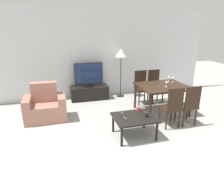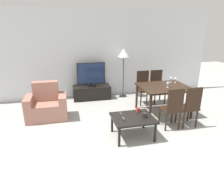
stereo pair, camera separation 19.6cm
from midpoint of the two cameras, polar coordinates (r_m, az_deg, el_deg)
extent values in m
plane|color=#9E9E99|center=(3.27, 5.40, -22.62)|extent=(18.00, 18.00, 0.00)
cube|color=silver|center=(6.38, -7.42, 11.59)|extent=(7.87, 0.06, 2.70)
cube|color=#9E6B5B|center=(5.17, -19.40, -4.31)|extent=(0.61, 0.63, 0.42)
cube|color=#9E6B5B|center=(5.22, -19.83, 1.15)|extent=(0.61, 0.20, 0.48)
cube|color=#9E6B5B|center=(5.19, -23.87, -3.75)|extent=(0.18, 0.63, 0.60)
cube|color=#9E6B5B|center=(5.12, -15.10, -3.00)|extent=(0.18, 0.63, 0.60)
cube|color=black|center=(6.33, -7.34, 0.93)|extent=(1.16, 0.45, 0.42)
cylinder|color=black|center=(6.26, -7.43, 2.89)|extent=(0.30, 0.30, 0.03)
cylinder|color=black|center=(6.25, -7.44, 3.24)|extent=(0.04, 0.04, 0.05)
cube|color=black|center=(6.17, -7.58, 6.38)|extent=(0.86, 0.04, 0.65)
cube|color=#19284C|center=(6.14, -7.55, 6.34)|extent=(0.82, 0.01, 0.62)
cube|color=black|center=(4.10, 5.05, -6.17)|extent=(0.84, 0.70, 0.04)
cylinder|color=black|center=(3.85, 1.32, -11.64)|extent=(0.05, 0.05, 0.40)
cylinder|color=black|center=(4.10, 11.32, -9.99)|extent=(0.05, 0.05, 0.40)
cylinder|color=black|center=(4.35, -0.99, -7.80)|extent=(0.05, 0.05, 0.40)
cylinder|color=black|center=(4.57, 7.99, -6.59)|extent=(0.05, 0.05, 0.40)
cube|color=black|center=(5.29, 13.25, 2.71)|extent=(1.23, 1.05, 0.04)
cylinder|color=black|center=(4.78, 9.68, -3.55)|extent=(0.06, 0.06, 0.70)
cylinder|color=black|center=(5.33, 20.58, -2.11)|extent=(0.06, 0.06, 0.70)
cylinder|color=black|center=(5.57, 5.65, -0.03)|extent=(0.06, 0.06, 0.70)
cylinder|color=black|center=(6.05, 15.53, 0.92)|extent=(0.06, 0.06, 0.70)
cube|color=black|center=(4.66, 15.04, -3.40)|extent=(0.40, 0.40, 0.04)
cylinder|color=black|center=(4.81, 12.17, -5.42)|extent=(0.04, 0.04, 0.42)
cylinder|color=black|center=(4.96, 15.50, -4.91)|extent=(0.04, 0.04, 0.42)
cylinder|color=black|center=(4.55, 14.05, -7.02)|extent=(0.04, 0.04, 0.42)
cylinder|color=black|center=(4.71, 17.51, -6.42)|extent=(0.04, 0.04, 0.42)
cube|color=black|center=(4.43, 16.52, -1.01)|extent=(0.37, 0.04, 0.50)
cube|color=black|center=(6.10, 11.47, 2.24)|extent=(0.40, 0.40, 0.04)
cylinder|color=black|center=(5.97, 10.64, -0.40)|extent=(0.04, 0.04, 0.42)
cylinder|color=black|center=(6.11, 13.37, -0.12)|extent=(0.04, 0.04, 0.42)
cylinder|color=black|center=(6.24, 9.34, 0.56)|extent=(0.04, 0.04, 0.42)
cylinder|color=black|center=(6.38, 11.98, 0.80)|extent=(0.04, 0.04, 0.42)
cube|color=black|center=(6.19, 10.88, 5.11)|extent=(0.37, 0.04, 0.50)
cube|color=black|center=(4.89, 19.41, -2.79)|extent=(0.40, 0.40, 0.04)
cylinder|color=black|center=(5.01, 16.56, -4.75)|extent=(0.04, 0.04, 0.42)
cylinder|color=black|center=(5.19, 19.61, -4.27)|extent=(0.04, 0.04, 0.42)
cylinder|color=black|center=(4.77, 18.60, -6.23)|extent=(0.04, 0.04, 0.42)
cylinder|color=black|center=(4.95, 21.73, -5.66)|extent=(0.04, 0.04, 0.42)
cube|color=black|center=(4.66, 21.02, -0.49)|extent=(0.37, 0.04, 0.50)
cube|color=black|center=(5.92, 7.74, 1.93)|extent=(0.40, 0.40, 0.04)
cylinder|color=black|center=(5.79, 6.80, -0.79)|extent=(0.04, 0.04, 0.42)
cylinder|color=black|center=(5.92, 9.70, -0.50)|extent=(0.04, 0.04, 0.42)
cylinder|color=black|center=(6.08, 5.64, 0.21)|extent=(0.04, 0.04, 0.42)
cylinder|color=black|center=(6.20, 8.44, 0.47)|extent=(0.04, 0.04, 0.42)
cube|color=black|center=(6.01, 7.17, 4.89)|extent=(0.37, 0.04, 0.50)
cylinder|color=black|center=(6.61, 1.57, 0.06)|extent=(0.24, 0.24, 0.02)
cylinder|color=black|center=(6.42, 1.62, 5.51)|extent=(0.02, 0.02, 1.27)
cone|color=white|center=(6.29, 1.68, 12.25)|extent=(0.34, 0.34, 0.25)
cube|color=#38383D|center=(4.20, 1.56, -5.01)|extent=(0.04, 0.15, 0.02)
cube|color=#38383D|center=(3.99, 2.34, -6.35)|extent=(0.04, 0.15, 0.02)
cylinder|color=black|center=(4.09, 8.31, -5.28)|extent=(0.09, 0.09, 0.10)
cylinder|color=maroon|center=(4.33, 6.37, -3.83)|extent=(0.08, 0.08, 0.09)
cylinder|color=silver|center=(5.19, 14.18, 2.61)|extent=(0.06, 0.06, 0.01)
cylinder|color=silver|center=(5.18, 14.21, 3.02)|extent=(0.01, 0.01, 0.07)
sphere|color=silver|center=(5.16, 14.27, 3.75)|extent=(0.07, 0.07, 0.07)
cylinder|color=silver|center=(5.71, 14.94, 4.03)|extent=(0.06, 0.06, 0.01)
cylinder|color=silver|center=(5.70, 14.97, 4.41)|extent=(0.01, 0.01, 0.07)
sphere|color=silver|center=(5.69, 15.03, 5.08)|extent=(0.07, 0.07, 0.07)
cylinder|color=silver|center=(5.70, 16.06, 3.89)|extent=(0.06, 0.06, 0.01)
cylinder|color=silver|center=(5.69, 16.10, 4.26)|extent=(0.01, 0.01, 0.07)
sphere|color=silver|center=(5.67, 16.16, 4.94)|extent=(0.07, 0.07, 0.07)
camera|label=1|loc=(0.10, -91.21, -0.42)|focal=32.00mm
camera|label=2|loc=(0.10, 88.79, 0.42)|focal=32.00mm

